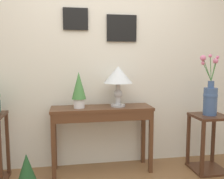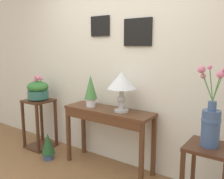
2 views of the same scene
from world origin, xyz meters
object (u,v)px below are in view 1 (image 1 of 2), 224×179
(console_table, at_px, (102,118))
(flower_vase_tall_right, at_px, (210,97))
(pedestal_stand_right, at_px, (208,143))
(potted_plant_floor, at_px, (27,170))
(potted_plant_on_console, at_px, (79,89))
(table_lamp, at_px, (118,77))

(console_table, height_order, flower_vase_tall_right, flower_vase_tall_right)
(pedestal_stand_right, xyz_separation_m, potted_plant_floor, (-2.08, -0.08, -0.14))
(pedestal_stand_right, relative_size, potted_plant_floor, 1.81)
(console_table, height_order, potted_plant_floor, console_table)
(pedestal_stand_right, distance_m, flower_vase_tall_right, 0.56)
(flower_vase_tall_right, bearing_deg, potted_plant_on_console, 172.74)
(table_lamp, relative_size, pedestal_stand_right, 0.70)
(pedestal_stand_right, bearing_deg, table_lamp, 168.68)
(flower_vase_tall_right, xyz_separation_m, potted_plant_floor, (-2.07, -0.08, -0.70))
(table_lamp, bearing_deg, pedestal_stand_right, -11.32)
(potted_plant_on_console, xyz_separation_m, potted_plant_floor, (-0.56, -0.27, -0.80))
(potted_plant_on_console, distance_m, pedestal_stand_right, 1.67)
(table_lamp, xyz_separation_m, potted_plant_on_console, (-0.46, -0.02, -0.13))
(table_lamp, distance_m, potted_plant_floor, 1.41)
(potted_plant_on_console, relative_size, potted_plant_floor, 1.09)
(table_lamp, distance_m, pedestal_stand_right, 1.34)
(table_lamp, relative_size, potted_plant_on_console, 1.15)
(flower_vase_tall_right, bearing_deg, console_table, 171.39)
(potted_plant_on_console, xyz_separation_m, pedestal_stand_right, (1.52, -0.19, -0.66))
(console_table, relative_size, flower_vase_tall_right, 1.66)
(potted_plant_floor, bearing_deg, potted_plant_on_console, 25.84)
(pedestal_stand_right, relative_size, flower_vase_tall_right, 0.96)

